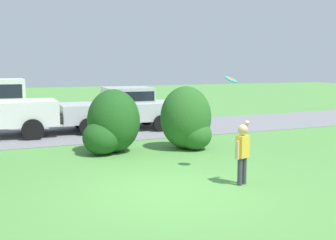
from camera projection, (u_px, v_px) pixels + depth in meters
The scene contains 7 objects.
ground_plane at pixel (170, 190), 8.11m from camera, with size 80.00×80.00×0.00m, color #518E42.
driveway_strip at pixel (84, 133), 14.97m from camera, with size 28.00×4.40×0.02m, color slate.
shrub_centre_left at pixel (111, 124), 11.54m from camera, with size 1.62×1.47×1.72m.
shrub_centre at pixel (187, 121), 12.07m from camera, with size 1.45×1.45×1.78m.
parked_sedan at pixel (122, 107), 15.62m from camera, with size 4.51×2.31×1.56m.
child_thrower at pixel (242, 149), 8.41m from camera, with size 0.39×0.37×1.29m.
frisbee at pixel (231, 80), 9.30m from camera, with size 0.30×0.27×0.19m.
Camera 1 is at (-3.16, -7.21, 2.36)m, focal length 45.64 mm.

